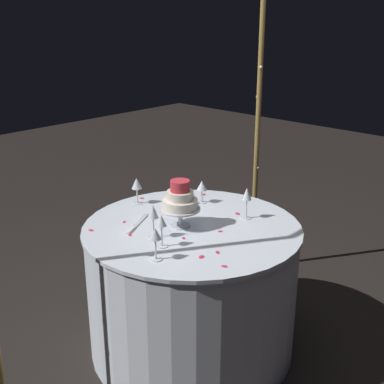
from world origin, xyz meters
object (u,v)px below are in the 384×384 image
object	(u,v)px
wine_glass_3	(176,188)
wine_glass_5	(153,213)
main_table	(192,288)
wine_glass_4	(137,185)
wine_glass_0	(247,196)
wine_glass_1	(161,223)
cake_knife	(136,225)
tiered_cake	(180,200)
wine_glass_2	(155,236)
wine_glass_6	(202,187)
decorative_arch	(149,88)

from	to	relation	value
wine_glass_3	wine_glass_5	bearing A→B (deg)	-149.85
main_table	wine_glass_4	world-z (taller)	wine_glass_4
wine_glass_0	wine_glass_4	xyz separation A→B (m)	(-0.27, 0.63, -0.01)
wine_glass_1	wine_glass_4	bearing A→B (deg)	60.09
main_table	wine_glass_0	world-z (taller)	wine_glass_0
wine_glass_4	cake_knife	xyz separation A→B (m)	(-0.23, -0.26, -0.12)
main_table	wine_glass_1	distance (m)	0.59
tiered_cake	wine_glass_2	world-z (taller)	tiered_cake
wine_glass_6	cake_knife	bearing A→B (deg)	177.34
wine_glass_2	wine_glass_4	size ratio (longest dim) A/B	1.00
wine_glass_5	cake_knife	xyz separation A→B (m)	(0.04, 0.19, -0.13)
cake_knife	wine_glass_2	bearing A→B (deg)	-118.23
wine_glass_0	cake_knife	distance (m)	0.64
tiered_cake	wine_glass_6	bearing A→B (deg)	24.57
wine_glass_0	wine_glass_2	distance (m)	0.70
cake_knife	wine_glass_3	bearing A→B (deg)	7.96
decorative_arch	cake_knife	xyz separation A→B (m)	(-0.21, -0.09, -0.72)
wine_glass_5	main_table	bearing A→B (deg)	-10.35
wine_glass_0	cake_knife	xyz separation A→B (m)	(-0.50, 0.38, -0.13)
decorative_arch	wine_glass_5	distance (m)	0.69
wine_glass_1	wine_glass_4	size ratio (longest dim) A/B	1.04
main_table	wine_glass_2	distance (m)	0.67
tiered_cake	cake_knife	bearing A→B (deg)	130.56
wine_glass_5	wine_glass_6	xyz separation A→B (m)	(0.55, 0.16, -0.03)
wine_glass_4	wine_glass_5	size ratio (longest dim) A/B	0.89
wine_glass_6	tiered_cake	bearing A→B (deg)	-155.43
main_table	wine_glass_5	bearing A→B (deg)	169.65
wine_glass_0	wine_glass_4	distance (m)	0.69
tiered_cake	wine_glass_1	xyz separation A→B (m)	(-0.24, -0.11, -0.03)
wine_glass_1	wine_glass_6	world-z (taller)	wine_glass_1
decorative_arch	wine_glass_4	size ratio (longest dim) A/B	13.99
cake_knife	wine_glass_4	bearing A→B (deg)	47.80
wine_glass_0	wine_glass_3	bearing A→B (deg)	107.16
wine_glass_6	wine_glass_2	bearing A→B (deg)	-153.79
main_table	wine_glass_1	xyz separation A→B (m)	(-0.29, -0.06, 0.51)
decorative_arch	tiered_cake	size ratio (longest dim) A/B	8.60
wine_glass_2	wine_glass_5	size ratio (longest dim) A/B	0.89
wine_glass_0	wine_glass_1	distance (m)	0.59
wine_glass_6	cake_knife	xyz separation A→B (m)	(-0.51, 0.02, -0.10)
tiered_cake	wine_glass_5	world-z (taller)	tiered_cake
decorative_arch	wine_glass_1	distance (m)	0.77
wine_glass_1	wine_glass_6	bearing A→B (deg)	24.27
wine_glass_3	wine_glass_6	bearing A→B (deg)	-27.32
wine_glass_0	cake_knife	size ratio (longest dim) A/B	0.68
wine_glass_2	wine_glass_3	bearing A→B (deg)	36.88
wine_glass_3	decorative_arch	bearing A→B (deg)	165.10
wine_glass_6	wine_glass_4	bearing A→B (deg)	135.23
wine_glass_1	wine_glass_2	bearing A→B (deg)	-144.92
decorative_arch	main_table	bearing A→B (deg)	-90.20
wine_glass_5	cake_knife	distance (m)	0.23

